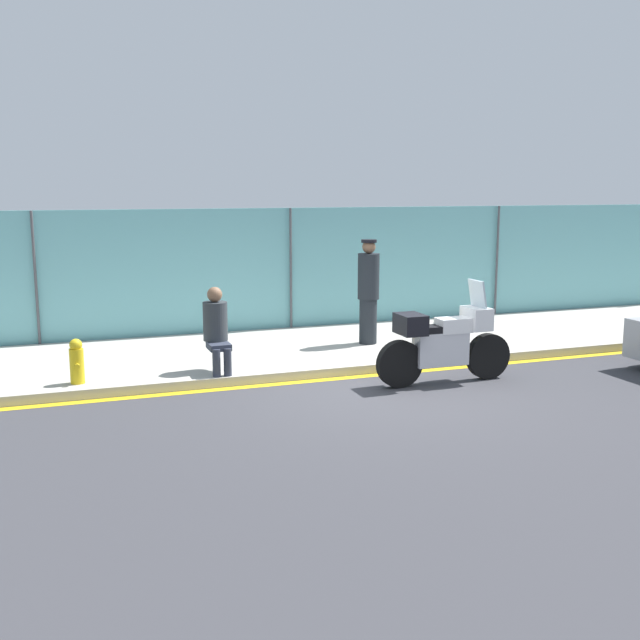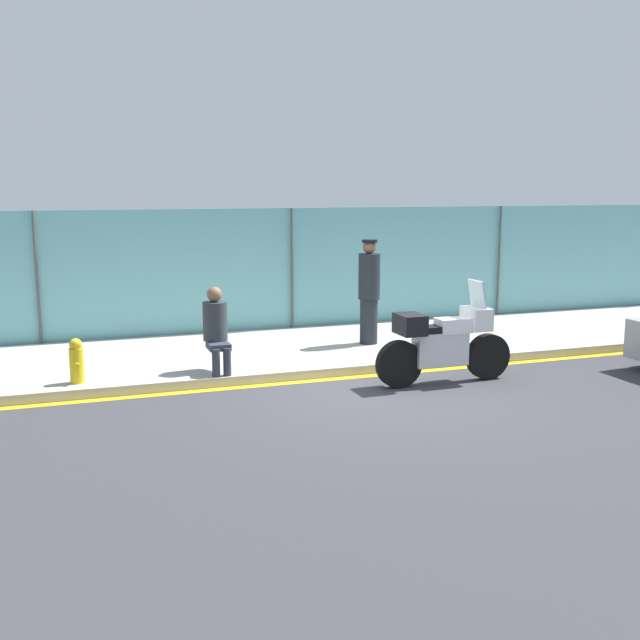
{
  "view_description": "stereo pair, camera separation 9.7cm",
  "coord_description": "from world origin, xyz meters",
  "px_view_note": "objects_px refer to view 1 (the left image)",
  "views": [
    {
      "loc": [
        -4.47,
        -9.82,
        2.94
      ],
      "look_at": [
        -0.43,
        1.41,
        0.81
      ],
      "focal_mm": 42.0,
      "sensor_mm": 36.0,
      "label": 1
    },
    {
      "loc": [
        -4.38,
        -9.85,
        2.94
      ],
      "look_at": [
        -0.43,
        1.41,
        0.81
      ],
      "focal_mm": 42.0,
      "sensor_mm": 36.0,
      "label": 2
    }
  ],
  "objects_px": {
    "motorcycle": "(444,342)",
    "fire_hydrant": "(77,361)",
    "officer_standing": "(368,291)",
    "person_seated_on_curb": "(216,325)"
  },
  "relations": [
    {
      "from": "motorcycle",
      "to": "fire_hydrant",
      "type": "height_order",
      "value": "motorcycle"
    },
    {
      "from": "motorcycle",
      "to": "officer_standing",
      "type": "xyz_separation_m",
      "value": [
        -0.19,
        2.43,
        0.48
      ]
    },
    {
      "from": "fire_hydrant",
      "to": "officer_standing",
      "type": "bearing_deg",
      "value": 12.91
    },
    {
      "from": "motorcycle",
      "to": "officer_standing",
      "type": "distance_m",
      "value": 2.49
    },
    {
      "from": "motorcycle",
      "to": "fire_hydrant",
      "type": "relative_size",
      "value": 3.4
    },
    {
      "from": "motorcycle",
      "to": "fire_hydrant",
      "type": "xyz_separation_m",
      "value": [
        -5.25,
        1.27,
        -0.16
      ]
    },
    {
      "from": "fire_hydrant",
      "to": "person_seated_on_curb",
      "type": "bearing_deg",
      "value": 1.43
    },
    {
      "from": "officer_standing",
      "to": "fire_hydrant",
      "type": "bearing_deg",
      "value": -167.09
    },
    {
      "from": "officer_standing",
      "to": "fire_hydrant",
      "type": "distance_m",
      "value": 5.23
    },
    {
      "from": "person_seated_on_curb",
      "to": "fire_hydrant",
      "type": "relative_size",
      "value": 1.98
    }
  ]
}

